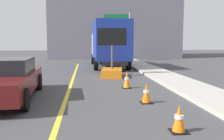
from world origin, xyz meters
The scene contains 8 objects.
arrow_board_trailer centered at (2.14, 15.55, 0.48)m, with size 1.59×1.94×2.70m.
box_truck centered at (2.49, 20.88, 1.84)m, with size 2.61×7.52×3.40m.
pickup_car centered at (-2.05, 10.50, 0.70)m, with size 2.26×4.97×1.38m.
highway_guide_sign centered at (4.49, 27.85, 3.42)m, with size 2.79×0.29×5.00m.
far_building_block centered at (4.21, 34.18, 5.42)m, with size 15.52×8.21×10.83m, color slate.
traffic_cone_mid_lane centered at (2.68, 6.85, 0.29)m, with size 0.36×0.36×0.60m.
traffic_cone_far_lane centered at (2.60, 9.46, 0.32)m, with size 0.36×0.36×0.66m.
traffic_cone_curbside centered at (2.40, 12.07, 0.36)m, with size 0.36×0.36×0.73m.
Camera 1 is at (0.70, 1.80, 1.95)m, focal length 40.08 mm.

